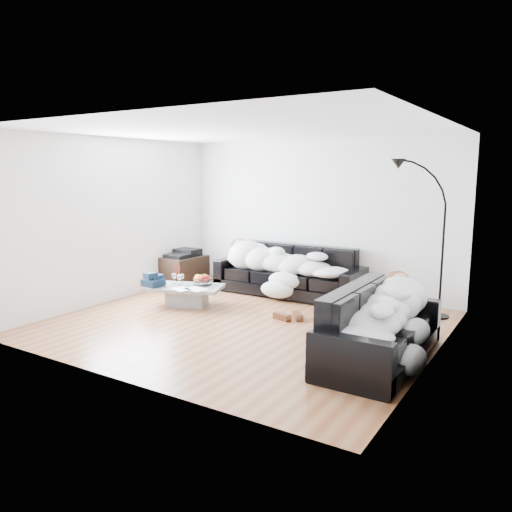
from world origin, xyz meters
The scene contains 24 objects.
ground centered at (0.00, 0.00, 0.00)m, with size 5.00×5.00×0.00m, color brown.
wall_back centered at (0.00, 2.25, 1.30)m, with size 5.00×0.02×2.60m, color silver.
wall_left centered at (-2.50, 0.00, 1.30)m, with size 0.02×4.50×2.60m, color silver.
wall_right centered at (2.50, 0.00, 1.30)m, with size 0.02×4.50×2.60m, color silver.
ceiling centered at (0.00, 0.00, 2.60)m, with size 5.00×5.00×0.00m, color white.
sofa_back centered at (-0.27, 1.76, 0.41)m, with size 2.52×0.87×0.82m, color black.
sofa_right centered at (2.02, -0.34, 0.40)m, with size 1.99×0.85×0.81m, color black.
sleeper_back centered at (-0.27, 1.71, 0.63)m, with size 2.14×0.74×0.43m, color white, non-canonical shape.
sleeper_right centered at (2.02, -0.34, 0.63)m, with size 1.71×0.72×0.42m, color white, non-canonical shape.
teal_cushion centered at (1.96, 0.27, 0.72)m, with size 0.36×0.30×0.20m, color #094232.
coffee_table centered at (-1.27, 0.30, 0.16)m, with size 1.08×0.63×0.31m, color #939699.
fruit_bowl centered at (-1.11, 0.49, 0.40)m, with size 0.29×0.29×0.18m, color white.
wine_glass_a centered at (-1.46, 0.42, 0.39)m, with size 0.06×0.06×0.15m, color white.
wine_glass_b centered at (-1.55, 0.33, 0.40)m, with size 0.07×0.07×0.17m, color white.
wine_glass_c centered at (-1.40, 0.28, 0.40)m, with size 0.07×0.07×0.17m, color white.
candle_left centered at (-1.67, 0.51, 0.44)m, with size 0.05×0.05×0.26m, color maroon.
candle_right centered at (-1.62, 0.55, 0.44)m, with size 0.05×0.05×0.25m, color maroon.
newspaper_a centered at (-1.00, 0.20, 0.32)m, with size 0.32×0.25×0.01m, color silver.
newspaper_b centered at (-1.20, 0.08, 0.32)m, with size 0.30×0.21×0.01m, color silver.
navy_jacket centered at (-1.73, 0.04, 0.48)m, with size 0.33×0.28×0.17m, color black, non-canonical shape.
shoes centered at (0.43, 0.49, 0.05)m, with size 0.45×0.33×0.10m, color #472311, non-canonical shape.
av_cabinet centered at (-2.21, 1.36, 0.27)m, with size 0.54×0.79×0.54m, color black.
stereo centered at (-2.21, 1.36, 0.61)m, with size 0.44×0.34×0.13m, color black.
floor_lamp centered at (2.20, 1.73, 0.99)m, with size 0.72×0.29×1.98m, color black, non-canonical shape.
Camera 1 is at (3.64, -5.53, 2.06)m, focal length 35.00 mm.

